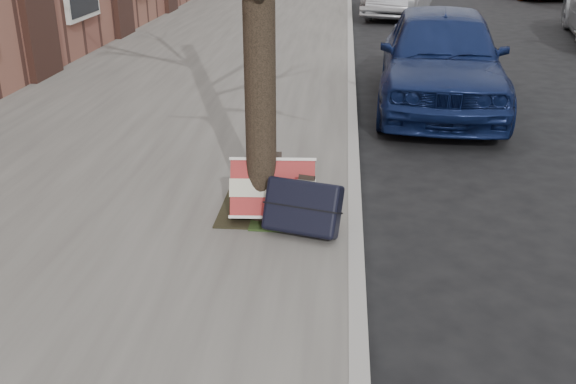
{
  "coord_description": "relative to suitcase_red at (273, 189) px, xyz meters",
  "views": [
    {
      "loc": [
        -1.4,
        -3.89,
        2.47
      ],
      "look_at": [
        -1.8,
        0.8,
        0.46
      ],
      "focal_mm": 40.0,
      "sensor_mm": 36.0,
      "label": 1
    }
  ],
  "objects": [
    {
      "name": "car_near_front",
      "position": [
        1.9,
        4.16,
        0.31
      ],
      "size": [
        1.98,
        4.23,
        1.4
      ],
      "primitive_type": "imported",
      "rotation": [
        0.0,
        0.0,
        -0.08
      ],
      "color": "#0F1B47",
      "rests_on": "ground"
    },
    {
      "name": "ground",
      "position": [
        1.95,
        -1.02,
        -0.39
      ],
      "size": [
        120.0,
        120.0,
        0.0
      ],
      "primitive_type": "plane",
      "color": "black",
      "rests_on": "ground"
    },
    {
      "name": "near_sidewalk",
      "position": [
        -1.75,
        13.98,
        -0.33
      ],
      "size": [
        5.0,
        70.0,
        0.12
      ],
      "primitive_type": "cube",
      "color": "slate",
      "rests_on": "ground"
    },
    {
      "name": "suitcase_red",
      "position": [
        0.0,
        0.0,
        0.0
      ],
      "size": [
        0.72,
        0.42,
        0.54
      ],
      "primitive_type": "cube",
      "rotation": [
        -0.42,
        0.0,
        0.05
      ],
      "color": "maroon",
      "rests_on": "near_sidewalk"
    },
    {
      "name": "dirt_patch",
      "position": [
        -0.05,
        0.18,
        -0.26
      ],
      "size": [
        0.85,
        0.85,
        0.02
      ],
      "primitive_type": "cube",
      "color": "black",
      "rests_on": "near_sidewalk"
    },
    {
      "name": "suitcase_navy",
      "position": [
        0.27,
        -0.27,
        -0.03
      ],
      "size": [
        0.68,
        0.5,
        0.47
      ],
      "primitive_type": "cube",
      "rotation": [
        -0.42,
        0.0,
        -0.27
      ],
      "color": "black",
      "rests_on": "near_sidewalk"
    }
  ]
}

